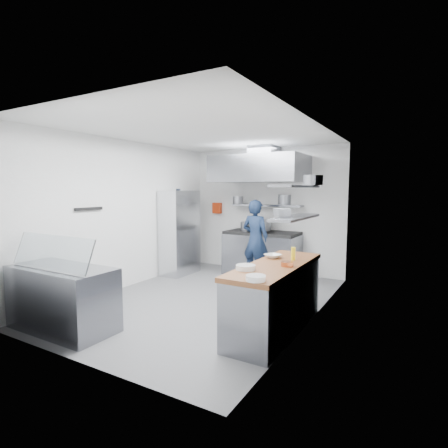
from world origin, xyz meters
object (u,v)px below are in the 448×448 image
Objects in this scene: gas_range at (262,255)px; chef at (256,240)px; display_case at (63,298)px; wire_rack at (180,232)px.

gas_range is 0.54m from chef.
gas_range is 4.25m from display_case.
gas_range is 0.96× the size of chef.
gas_range is 1.88m from wire_rack.
wire_rack is 3.37m from display_case.
wire_rack is 1.23× the size of display_case.
chef is 1.11× the size of display_case.
chef reaches higher than gas_range.
gas_range is at bearing 26.28° from wire_rack.
chef is 0.90× the size of wire_rack.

